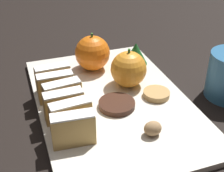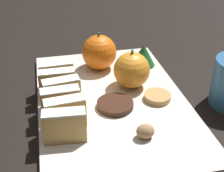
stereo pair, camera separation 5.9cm
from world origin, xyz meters
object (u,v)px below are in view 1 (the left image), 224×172
object	(u,v)px
chocolate_cookie	(116,105)
orange_near	(94,53)
orange_far	(129,69)
walnut	(153,128)

from	to	relation	value
chocolate_cookie	orange_near	bearing A→B (deg)	88.16
orange_far	chocolate_cookie	bearing A→B (deg)	-127.41
orange_near	chocolate_cookie	size ratio (longest dim) A/B	1.25
orange_far	orange_near	bearing A→B (deg)	116.61
orange_near	walnut	size ratio (longest dim) A/B	2.84
walnut	orange_near	bearing A→B (deg)	95.75
orange_near	chocolate_cookie	distance (m)	0.16
orange_near	orange_far	distance (m)	0.10
orange_far	walnut	xyz separation A→B (m)	(-0.02, -0.16, -0.02)
orange_near	orange_far	xyz separation A→B (m)	(0.05, -0.09, -0.00)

